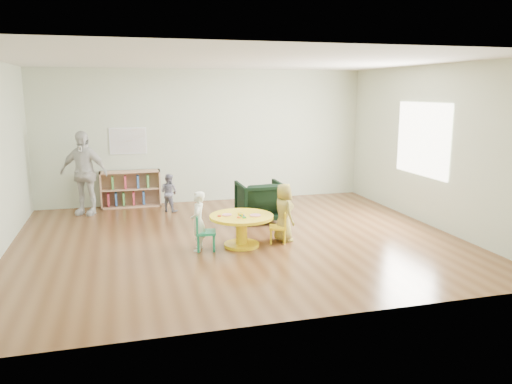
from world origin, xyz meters
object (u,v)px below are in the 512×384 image
toddler (169,193)px  armchair (260,201)px  kid_chair_right (280,226)px  child_left (198,221)px  activity_table (242,225)px  bookshelf (130,189)px  child_right (284,212)px  kid_chair_left (203,231)px  adult_caretaker (84,173)px

toddler → armchair: bearing=-178.3°
armchair → toddler: (-1.53, 1.20, 0.01)m
kid_chair_right → child_left: child_left is taller
activity_table → toddler: (-0.85, 2.58, 0.04)m
bookshelf → child_right: bearing=-53.7°
child_left → child_right: 1.39m
kid_chair_right → armchair: 1.37m
kid_chair_left → kid_chair_right: (1.23, 0.05, -0.03)m
kid_chair_right → child_left: size_ratio=0.55×
bookshelf → adult_caretaker: adult_caretaker is taller
activity_table → child_left: 0.68m
kid_chair_right → activity_table: bearing=109.8°
armchair → kid_chair_left: bearing=47.9°
kid_chair_right → kid_chair_left: bearing=110.7°
activity_table → kid_chair_right: 0.63m
kid_chair_right → armchair: size_ratio=0.61×
child_right → toddler: (-1.56, 2.49, -0.09)m
activity_table → child_left: bearing=-178.5°
child_left → toddler: bearing=-160.2°
kid_chair_left → kid_chair_right: kid_chair_left is taller
kid_chair_left → child_left: size_ratio=0.61×
kid_chair_right → bookshelf: (-2.21, 3.21, 0.10)m
child_left → child_right: bearing=110.5°
kid_chair_left → child_left: child_left is taller
armchair → adult_caretaker: bearing=-24.1°
child_right → toddler: child_right is taller
toddler → kid_chair_left: bearing=135.1°
activity_table → kid_chair_left: 0.60m
armchair → child_right: 1.30m
kid_chair_left → toddler: 2.63m
kid_chair_right → bookshelf: 3.90m
child_right → adult_caretaker: 4.16m
adult_caretaker → child_left: bearing=-34.2°
bookshelf → activity_table: bearing=-63.8°
armchair → child_left: child_left is taller
child_left → child_right: (1.38, 0.11, 0.02)m
armchair → adult_caretaker: (-3.12, 1.40, 0.44)m
child_left → adult_caretaker: bearing=-131.9°
bookshelf → child_right: 3.88m
bookshelf → armchair: bearing=-39.0°
toddler → adult_caretaker: 1.65m
kid_chair_left → toddler: (-0.25, 2.62, 0.09)m
bookshelf → kid_chair_left: bearing=-73.2°
child_left → toddler: (-0.18, 2.60, -0.07)m
activity_table → adult_caretaker: (-2.44, 2.78, 0.47)m
kid_chair_left → toddler: size_ratio=0.72×
kid_chair_right → adult_caretaker: size_ratio=0.31×
child_left → adult_caretaker: 3.33m
armchair → child_left: (-1.35, -1.40, 0.08)m
kid_chair_right → adult_caretaker: bearing=66.1°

